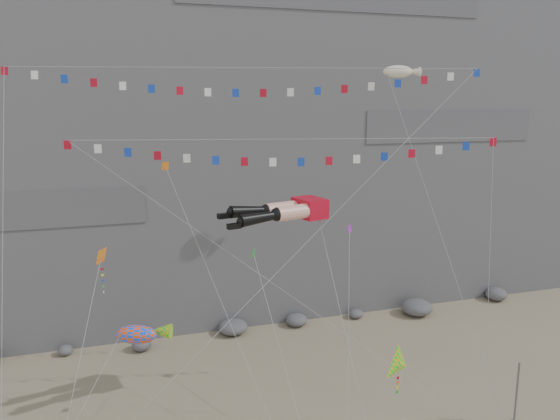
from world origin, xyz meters
name	(u,v)px	position (x,y,z in m)	size (l,w,h in m)	color
cliff	(198,57)	(0.00, 32.00, 25.00)	(80.00, 28.00, 50.00)	slate
talus_boulders	(233,327)	(0.00, 17.00, 0.60)	(60.00, 3.00, 1.20)	slate
anchor_pole_right	(517,393)	(14.33, -1.91, 2.12)	(0.12, 0.12, 4.24)	slate
legs_kite	(285,211)	(0.85, 4.67, 13.54)	(7.40, 14.08, 18.57)	#BA0B1F
flag_banner_upper	(249,68)	(-0.25, 9.16, 22.60)	(31.21, 16.29, 30.07)	#BA0B1F
flag_banner_lower	(287,140)	(1.35, 5.64, 18.01)	(26.79, 10.84, 22.27)	#BA0B1F
harlequin_kite	(101,257)	(-10.41, 4.46, 11.54)	(4.34, 10.19, 15.15)	red
fish_windsock	(136,335)	(-8.80, 1.00, 7.99)	(8.36, 6.38, 11.48)	#F8440C
delta_kite	(399,364)	(4.30, -4.31, 6.86)	(2.11, 4.09, 8.34)	yellow
blimp_windsock	(398,73)	(12.27, 11.27, 22.58)	(3.73, 14.56, 26.43)	beige
small_kite_a	(167,171)	(-5.97, 9.15, 15.83)	(5.65, 15.79, 22.63)	orange
small_kite_b	(349,232)	(5.81, 5.52, 11.62)	(5.35, 11.38, 16.55)	purple
small_kite_c	(255,258)	(-1.59, 2.95, 11.16)	(1.63, 11.24, 15.58)	green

